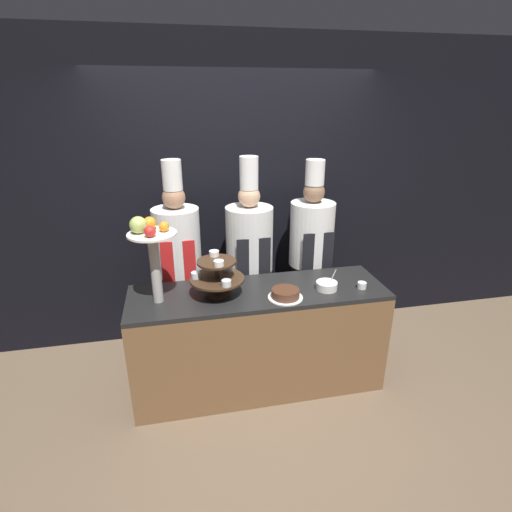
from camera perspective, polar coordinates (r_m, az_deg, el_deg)
The scene contains 11 objects.
ground_plane at distance 3.36m, azimuth 1.49°, elevation -20.76°, with size 14.00×14.00×0.00m, color brown.
wall_back at distance 3.81m, azimuth -2.65°, elevation 8.55°, with size 10.00×0.06×2.80m.
buffet_counter at distance 3.32m, azimuth 0.36°, elevation -11.73°, with size 1.99×0.60×0.88m.
tiered_stand at distance 2.97m, azimuth -5.60°, elevation -2.66°, with size 0.41×0.41×0.32m.
fruit_pedestal at distance 2.86m, azimuth -14.84°, elevation 1.78°, with size 0.34×0.34×0.65m.
cake_round at distance 2.99m, azimuth 4.23°, elevation -5.43°, with size 0.26×0.26×0.07m.
cup_white at distance 3.23m, azimuth 14.89°, elevation -4.07°, with size 0.07×0.07×0.05m.
serving_bowl_near at distance 3.16m, azimuth 10.06°, elevation -4.19°, with size 0.17×0.17×0.16m.
chef_left at distance 3.52m, azimuth -11.02°, elevation -0.37°, with size 0.40×0.40×1.81m.
chef_center_left at distance 3.58m, azimuth -0.94°, elevation 0.16°, with size 0.42×0.42×1.82m.
chef_center_right at distance 3.72m, azimuth 7.84°, elevation 0.92°, with size 0.40×0.40×1.78m.
Camera 1 is at (-0.58, -2.40, 2.27)m, focal length 28.00 mm.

